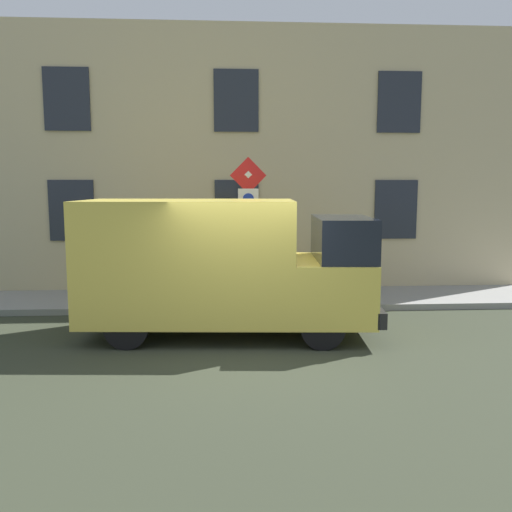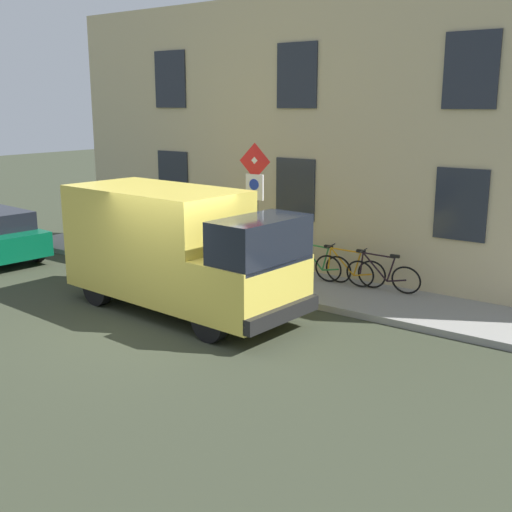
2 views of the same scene
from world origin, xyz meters
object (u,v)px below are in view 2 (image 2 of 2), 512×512
(sign_post_stacked, at_px, (255,195))
(bicycle_black, at_px, (382,275))
(delivery_van, at_px, (177,247))
(bicycle_green, at_px, (318,264))
(bicycle_orange, at_px, (349,270))
(pedestrian, at_px, (194,227))

(sign_post_stacked, relative_size, bicycle_black, 1.80)
(delivery_van, relative_size, bicycle_green, 3.19)
(bicycle_orange, xyz_separation_m, bicycle_green, (0.00, 0.82, 0.00))
(sign_post_stacked, height_order, bicycle_orange, sign_post_stacked)
(bicycle_black, bearing_deg, bicycle_green, -6.43)
(delivery_van, bearing_deg, bicycle_orange, 60.14)
(sign_post_stacked, bearing_deg, bicycle_black, -60.38)
(sign_post_stacked, height_order, bicycle_green, sign_post_stacked)
(sign_post_stacked, relative_size, delivery_van, 0.57)
(bicycle_black, relative_size, pedestrian, 1.00)
(delivery_van, relative_size, bicycle_orange, 3.18)
(bicycle_black, bearing_deg, sign_post_stacked, 23.21)
(delivery_van, height_order, bicycle_black, delivery_van)
(bicycle_black, xyz_separation_m, bicycle_orange, (-0.00, 0.82, 0.00))
(sign_post_stacked, xyz_separation_m, bicycle_orange, (1.39, -1.63, -1.72))
(sign_post_stacked, xyz_separation_m, delivery_van, (-1.91, 0.58, -0.90))
(delivery_van, xyz_separation_m, bicycle_green, (3.30, -1.39, -0.82))
(delivery_van, xyz_separation_m, bicycle_black, (3.30, -3.03, -0.82))
(bicycle_orange, bearing_deg, delivery_van, 49.24)
(sign_post_stacked, height_order, pedestrian, sign_post_stacked)
(bicycle_black, xyz_separation_m, bicycle_green, (0.00, 1.64, 0.00))
(bicycle_orange, bearing_deg, bicycle_green, -6.99)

